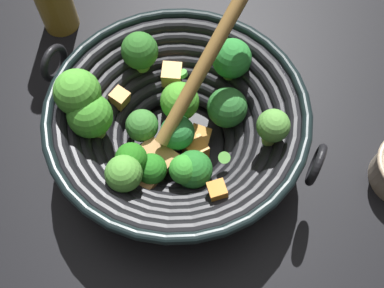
# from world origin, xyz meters

# --- Properties ---
(ground_plane) EXTENTS (4.00, 4.00, 0.00)m
(ground_plane) POSITION_xyz_m (0.00, 0.00, 0.00)
(ground_plane) COLOR black
(wok) EXTENTS (0.34, 0.37, 0.22)m
(wok) POSITION_xyz_m (0.00, 0.00, 0.07)
(wok) COLOR black
(wok) RESTS_ON ground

